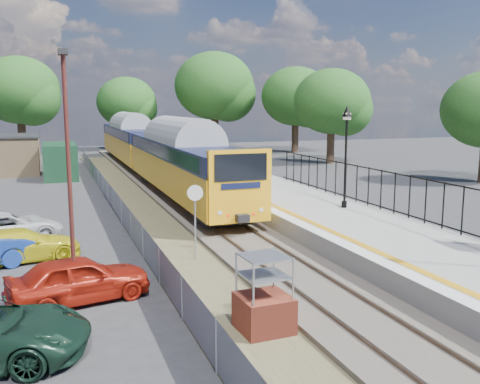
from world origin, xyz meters
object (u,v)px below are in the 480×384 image
train (150,147)px  carpark_lamp (69,163)px  car_yellow (22,245)px  speed_sign (195,210)px  victorian_lamp_north (346,133)px  brick_plinth (264,295)px  car_red (79,279)px  car_white (6,228)px

train → carpark_lamp: 26.44m
train → car_yellow: size_ratio=10.09×
speed_sign → carpark_lamp: carpark_lamp is taller
victorian_lamp_north → train: bearing=105.1°
brick_plinth → car_red: size_ratio=0.50×
car_red → car_yellow: size_ratio=0.98×
train → brick_plinth: size_ratio=20.70×
carpark_lamp → car_yellow: size_ratio=1.72×
victorian_lamp_north → car_yellow: bearing=-176.2°
carpark_lamp → victorian_lamp_north: bearing=25.8°
train → car_red: train is taller
car_yellow → car_red: bearing=-172.3°
train → carpark_lamp: carpark_lamp is taller
train → brick_plinth: train is taller
speed_sign → car_red: size_ratio=0.70×
car_yellow → car_white: car_white is taller
speed_sign → car_white: 8.43m
car_red → speed_sign: bearing=-68.9°
brick_plinth → car_white: size_ratio=0.44×
brick_plinth → carpark_lamp: 6.34m
train → car_white: bearing=-117.3°
car_red → car_white: size_ratio=0.88×
carpark_lamp → car_white: (-2.31, 7.95, -3.35)m
brick_plinth → car_red: (-4.13, 3.67, -0.27)m
victorian_lamp_north → carpark_lamp: (-12.05, -5.83, -0.32)m
victorian_lamp_north → train: size_ratio=0.11×
victorian_lamp_north → car_red: size_ratio=1.17×
victorian_lamp_north → carpark_lamp: size_ratio=0.66×
victorian_lamp_north → speed_sign: bearing=-158.9°
victorian_lamp_north → carpark_lamp: 13.40m
brick_plinth → carpark_lamp: carpark_lamp is taller
victorian_lamp_north → car_yellow: victorian_lamp_north is taller
brick_plinth → car_white: 13.29m
train → car_red: (-6.63, -25.44, -1.67)m
car_yellow → brick_plinth: bearing=-157.2°
train → victorian_lamp_north: bearing=-74.9°
speed_sign → carpark_lamp: (-4.25, -2.82, 2.10)m
train → speed_sign: bearing=-96.3°
victorian_lamp_north → brick_plinth: victorian_lamp_north is taller
car_red → victorian_lamp_north: bearing=-76.7°
victorian_lamp_north → train: victorian_lamp_north is taller
victorian_lamp_north → brick_plinth: size_ratio=2.33×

